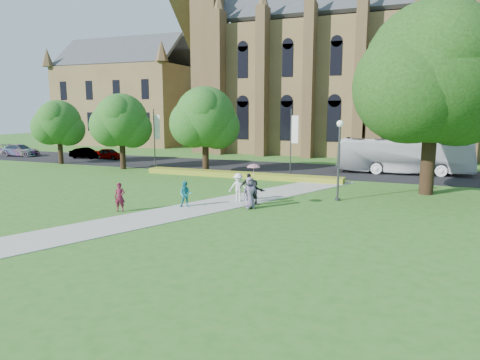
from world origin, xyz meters
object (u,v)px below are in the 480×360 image
at_px(large_tree, 434,73).
at_px(car_0, 109,154).
at_px(car_2, 20,150).
at_px(pedestrian_0, 120,197).
at_px(streetlamp, 339,151).
at_px(car_1, 86,153).
at_px(tour_coach, 403,156).

xyz_separation_m(large_tree, car_0, (-34.77, 9.44, -7.70)).
height_order(large_tree, car_0, large_tree).
relative_size(car_2, pedestrian_0, 3.07).
xyz_separation_m(large_tree, pedestrian_0, (-16.83, -12.36, -7.49)).
distance_m(car_0, pedestrian_0, 28.22).
bearing_deg(streetlamp, pedestrian_0, -145.27).
distance_m(large_tree, car_2, 49.02).
relative_size(large_tree, car_2, 2.57).
height_order(large_tree, car_1, large_tree).
relative_size(streetlamp, tour_coach, 0.44).
bearing_deg(pedestrian_0, large_tree, 14.12).
distance_m(car_0, car_1, 3.19).
bearing_deg(large_tree, car_0, 164.81).
relative_size(streetlamp, car_1, 1.33).
distance_m(streetlamp, car_1, 35.24).
relative_size(car_0, car_2, 0.74).
relative_size(tour_coach, car_1, 3.06).
distance_m(streetlamp, car_0, 32.52).
bearing_deg(tour_coach, car_2, 86.98).
relative_size(large_tree, car_0, 3.46).
height_order(car_0, pedestrian_0, pedestrian_0).
distance_m(car_1, car_2, 9.86).
distance_m(tour_coach, pedestrian_0, 26.85).
xyz_separation_m(car_0, pedestrian_0, (17.93, -21.79, 0.21)).
distance_m(streetlamp, tour_coach, 14.91).
bearing_deg(car_1, car_0, -88.74).
bearing_deg(car_0, pedestrian_0, -135.51).
xyz_separation_m(tour_coach, car_1, (-36.17, -0.80, -1.02)).
bearing_deg(tour_coach, pedestrian_0, 140.67).
xyz_separation_m(streetlamp, tour_coach, (3.75, 14.34, -1.60)).
bearing_deg(car_2, tour_coach, -94.82).
bearing_deg(streetlamp, car_1, 157.34).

